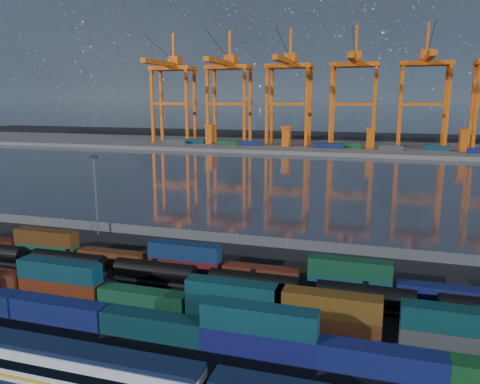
# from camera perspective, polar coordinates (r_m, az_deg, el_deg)

# --- Properties ---
(ground) EXTENTS (700.00, 700.00, 0.00)m
(ground) POSITION_cam_1_polar(r_m,az_deg,el_deg) (67.77, -7.63, -13.18)
(ground) COLOR black
(ground) RESTS_ON ground
(harbor_water) EXTENTS (700.00, 700.00, 0.00)m
(harbor_water) POSITION_cam_1_polar(r_m,az_deg,el_deg) (165.37, 7.61, 1.50)
(harbor_water) COLOR #2E3442
(harbor_water) RESTS_ON ground
(far_quay) EXTENTS (700.00, 70.00, 2.00)m
(far_quay) POSITION_cam_1_polar(r_m,az_deg,el_deg) (268.51, 11.33, 5.36)
(far_quay) COLOR #514F4C
(far_quay) RESTS_ON ground
(distant_mountains) EXTENTS (2470.00, 1100.00, 520.00)m
(distant_mountains) POSITION_cam_1_polar(r_m,az_deg,el_deg) (1667.39, 19.02, 17.39)
(distant_mountains) COLOR #1E2630
(distant_mountains) RESTS_ON ground
(passenger_train) EXTENTS (76.98, 3.08, 5.29)m
(passenger_train) POSITION_cam_1_polar(r_m,az_deg,el_deg) (49.47, -19.20, -20.19)
(passenger_train) COLOR silver
(passenger_train) RESTS_ON ground
(container_row_south) EXTENTS (141.21, 2.65, 5.65)m
(container_row_south) POSITION_cam_1_polar(r_m,az_deg,el_deg) (69.71, -25.88, -11.62)
(container_row_south) COLOR #3D4042
(container_row_south) RESTS_ON ground
(container_row_mid) EXTENTS (140.98, 2.55, 5.43)m
(container_row_mid) POSITION_cam_1_polar(r_m,az_deg,el_deg) (61.97, -3.66, -13.37)
(container_row_mid) COLOR #3C4041
(container_row_mid) RESTS_ON ground
(container_row_north) EXTENTS (140.77, 2.43, 5.18)m
(container_row_north) POSITION_cam_1_polar(r_m,az_deg,el_deg) (76.82, -6.50, -8.50)
(container_row_north) COLOR #101E52
(container_row_north) RESTS_ON ground
(tanker_string) EXTENTS (121.84, 2.87, 4.10)m
(tanker_string) POSITION_cam_1_polar(r_m,az_deg,el_deg) (77.09, -15.51, -8.76)
(tanker_string) COLOR black
(tanker_string) RESTS_ON ground
(waterfront_fence) EXTENTS (160.12, 0.12, 2.20)m
(waterfront_fence) POSITION_cam_1_polar(r_m,az_deg,el_deg) (91.92, -0.37, -5.74)
(waterfront_fence) COLOR #595B5E
(waterfront_fence) RESTS_ON ground
(yard_light_mast) EXTENTS (1.60, 0.40, 16.60)m
(yard_light_mast) POSITION_cam_1_polar(r_m,az_deg,el_deg) (101.05, -17.19, 0.16)
(yard_light_mast) COLOR slate
(yard_light_mast) RESTS_ON ground
(gantry_cranes) EXTENTS (200.17, 48.32, 65.44)m
(gantry_cranes) POSITION_cam_1_polar(r_m,az_deg,el_deg) (261.58, 9.84, 13.85)
(gantry_cranes) COLOR #E05B0F
(gantry_cranes) RESTS_ON ground
(quay_containers) EXTENTS (172.58, 10.99, 2.60)m
(quay_containers) POSITION_cam_1_polar(r_m,az_deg,el_deg) (255.26, 8.55, 5.67)
(quay_containers) COLOR navy
(quay_containers) RESTS_ON far_quay
(straddle_carriers) EXTENTS (140.00, 7.00, 11.10)m
(straddle_carriers) POSITION_cam_1_polar(r_m,az_deg,el_deg) (258.25, 10.61, 6.68)
(straddle_carriers) COLOR #E05B0F
(straddle_carriers) RESTS_ON far_quay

